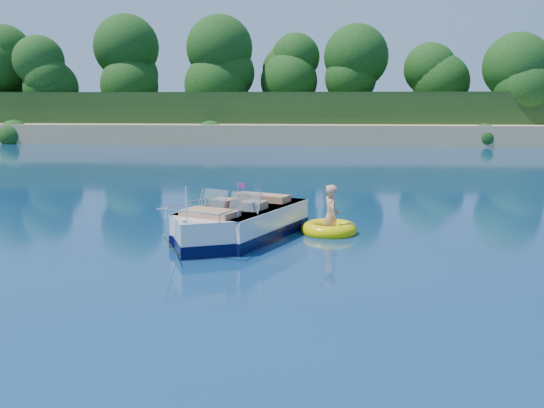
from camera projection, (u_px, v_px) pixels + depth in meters
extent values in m
plane|color=#0A2046|center=(133.00, 272.00, 11.53)|extent=(160.00, 160.00, 0.00)
cube|color=tan|center=(280.00, 136.00, 48.79)|extent=(170.00, 8.00, 2.00)
cube|color=black|center=(295.00, 120.00, 75.23)|extent=(170.00, 56.00, 6.00)
cylinder|color=#312110|center=(74.00, 103.00, 52.33)|extent=(0.44, 0.44, 3.20)
sphere|color=black|center=(72.00, 67.00, 51.83)|extent=(5.28, 5.28, 5.28)
cylinder|color=#312110|center=(283.00, 101.00, 52.25)|extent=(0.44, 0.44, 3.60)
sphere|color=black|center=(283.00, 60.00, 51.69)|extent=(5.94, 5.94, 5.94)
cylinder|color=#312110|center=(529.00, 107.00, 48.68)|extent=(0.44, 0.44, 2.60)
sphere|color=black|center=(531.00, 76.00, 48.27)|extent=(4.29, 4.29, 4.29)
cube|color=silver|center=(244.00, 226.00, 14.45)|extent=(2.98, 3.83, 0.94)
cube|color=silver|center=(206.00, 239.00, 13.05)|extent=(1.66, 1.66, 0.94)
cube|color=black|center=(244.00, 231.00, 14.48)|extent=(3.02, 3.88, 0.27)
cube|color=black|center=(206.00, 245.00, 13.07)|extent=(1.69, 1.69, 0.27)
cube|color=tan|center=(249.00, 213.00, 14.65)|extent=(2.25, 2.75, 0.09)
cube|color=silver|center=(244.00, 207.00, 14.38)|extent=(3.01, 3.85, 0.05)
cube|color=black|center=(279.00, 212.00, 16.07)|extent=(0.58, 0.48, 0.81)
cube|color=#8C9EA5|center=(214.00, 199.00, 13.97)|extent=(0.72, 0.56, 0.44)
cube|color=#8C9EA5|center=(245.00, 202.00, 13.60)|extent=(0.74, 0.41, 0.44)
cube|color=tan|center=(224.00, 206.00, 14.37)|extent=(0.65, 0.65, 0.36)
cube|color=tan|center=(254.00, 209.00, 13.99)|extent=(0.65, 0.65, 0.36)
cube|color=tan|center=(262.00, 201.00, 15.16)|extent=(1.49, 1.00, 0.34)
cube|color=tan|center=(210.00, 217.00, 13.12)|extent=(1.36, 1.08, 0.31)
cylinder|color=silver|center=(186.00, 205.00, 12.31)|extent=(0.03, 0.03, 0.76)
cube|color=red|center=(242.00, 186.00, 13.58)|extent=(0.19, 0.09, 0.13)
cube|color=silver|center=(185.00, 222.00, 12.33)|extent=(0.10, 0.08, 0.04)
cylinder|color=yellow|center=(171.00, 247.00, 12.19)|extent=(0.07, 0.97, 0.69)
torus|color=#EEDB02|center=(329.00, 230.00, 14.91)|extent=(1.43, 1.43, 0.36)
torus|color=red|center=(329.00, 229.00, 14.90)|extent=(1.18, 1.18, 0.12)
imported|color=tan|center=(330.00, 234.00, 14.83)|extent=(0.62, 0.94, 1.70)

